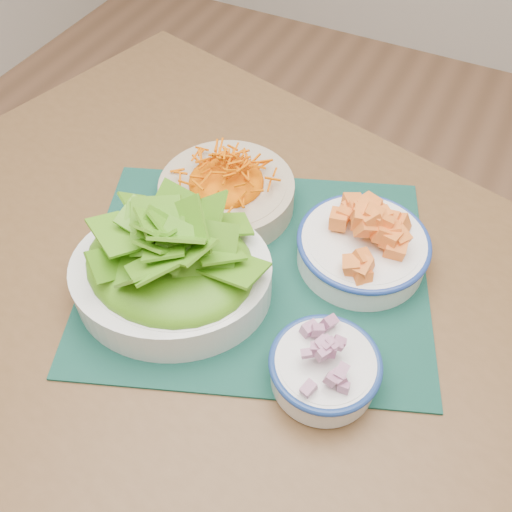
{
  "coord_description": "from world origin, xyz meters",
  "views": [
    {
      "loc": [
        0.24,
        -0.5,
        1.41
      ],
      "look_at": [
        0.01,
        -0.04,
        0.78
      ],
      "focal_mm": 40.0,
      "sensor_mm": 36.0,
      "label": 1
    }
  ],
  "objects": [
    {
      "name": "ground",
      "position": [
        0.0,
        0.0,
        0.0
      ],
      "size": [
        4.0,
        4.0,
        0.0
      ],
      "primitive_type": "plane",
      "color": "#AC7853",
      "rests_on": "ground"
    },
    {
      "name": "table",
      "position": [
        0.01,
        -0.07,
        0.66
      ],
      "size": [
        1.41,
        1.11,
        0.75
      ],
      "rotation": [
        0.0,
        0.0,
        -0.25
      ],
      "color": "brown",
      "rests_on": "ground"
    },
    {
      "name": "lettuce_bowl",
      "position": [
        -0.08,
        -0.12,
        0.81
      ],
      "size": [
        0.34,
        0.32,
        0.12
      ],
      "rotation": [
        0.0,
        0.0,
        0.4
      ],
      "color": "white",
      "rests_on": "placemat"
    },
    {
      "name": "placemat",
      "position": [
        0.01,
        -0.04,
        0.75
      ],
      "size": [
        0.61,
        0.56,
        0.0
      ],
      "primitive_type": "cube",
      "rotation": [
        0.0,
        0.0,
        0.37
      ],
      "color": "#0A2C24",
      "rests_on": "table"
    },
    {
      "name": "onion_bowl",
      "position": [
        0.16,
        -0.16,
        0.79
      ],
      "size": [
        0.14,
        0.14,
        0.07
      ],
      "rotation": [
        0.0,
        0.0,
        0.07
      ],
      "color": "silver",
      "rests_on": "placemat"
    },
    {
      "name": "carrot_bowl",
      "position": [
        -0.09,
        0.06,
        0.79
      ],
      "size": [
        0.24,
        0.24,
        0.08
      ],
      "rotation": [
        0.0,
        0.0,
        -0.15
      ],
      "color": "tan",
      "rests_on": "placemat"
    },
    {
      "name": "squash_bowl",
      "position": [
        0.14,
        0.05,
        0.8
      ],
      "size": [
        0.23,
        0.23,
        0.09
      ],
      "rotation": [
        0.0,
        0.0,
        0.27
      ],
      "color": "white",
      "rests_on": "placemat"
    }
  ]
}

